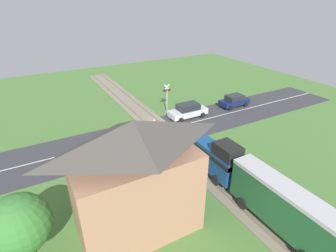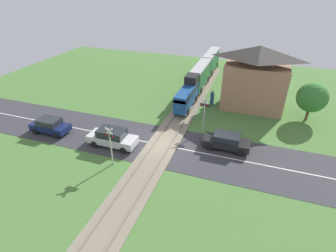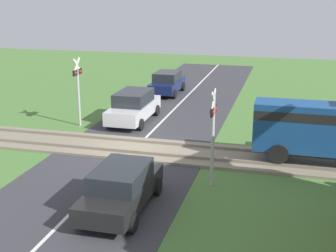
# 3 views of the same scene
# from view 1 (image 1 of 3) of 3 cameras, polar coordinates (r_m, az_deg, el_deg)

# --- Properties ---
(ground_plane) EXTENTS (60.00, 60.00, 0.00)m
(ground_plane) POSITION_cam_1_polar(r_m,az_deg,el_deg) (27.05, -1.57, -1.02)
(ground_plane) COLOR #4C7A38
(road_surface) EXTENTS (48.00, 6.40, 0.02)m
(road_surface) POSITION_cam_1_polar(r_m,az_deg,el_deg) (27.05, -1.57, -1.00)
(road_surface) COLOR #38383D
(road_surface) RESTS_ON ground_plane
(track_bed) EXTENTS (2.80, 48.00, 0.24)m
(track_bed) POSITION_cam_1_polar(r_m,az_deg,el_deg) (27.02, -1.58, -0.89)
(track_bed) COLOR gray
(track_bed) RESTS_ON ground_plane
(train) EXTENTS (1.58, 20.35, 3.18)m
(train) POSITION_cam_1_polar(r_m,az_deg,el_deg) (16.38, 25.58, -17.00)
(train) COLOR navy
(train) RESTS_ON track_bed
(car_near_crossing) EXTENTS (4.46, 1.86, 1.63)m
(car_near_crossing) POSITION_cam_1_polar(r_m,az_deg,el_deg) (29.78, 4.38, 3.37)
(car_near_crossing) COLOR silver
(car_near_crossing) RESTS_ON ground_plane
(car_far_side) EXTENTS (4.07, 1.81, 1.44)m
(car_far_side) POSITION_cam_1_polar(r_m,az_deg,el_deg) (23.73, -11.80, -3.75)
(car_far_side) COLOR black
(car_far_side) RESTS_ON ground_plane
(car_behind_queue) EXTENTS (3.80, 1.79, 1.48)m
(car_behind_queue) POSITION_cam_1_polar(r_m,az_deg,el_deg) (33.85, 14.22, 5.40)
(car_behind_queue) COLOR #141E4C
(car_behind_queue) RESTS_ON ground_plane
(crossing_signal_west_approach) EXTENTS (0.90, 0.18, 3.48)m
(crossing_signal_west_approach) POSITION_cam_1_polar(r_m,az_deg,el_deg) (30.57, -0.22, 6.82)
(crossing_signal_west_approach) COLOR #B7B7B7
(crossing_signal_west_approach) RESTS_ON ground_plane
(crossing_signal_east_approach) EXTENTS (0.90, 0.18, 3.48)m
(crossing_signal_east_approach) POSITION_cam_1_polar(r_m,az_deg,el_deg) (21.81, -3.60, -1.68)
(crossing_signal_east_approach) COLOR #B7B7B7
(crossing_signal_east_approach) RESTS_ON ground_plane
(station_building) EXTENTS (7.22, 3.90, 7.15)m
(station_building) POSITION_cam_1_polar(r_m,az_deg,el_deg) (14.54, -6.76, -11.95)
(station_building) COLOR #AD7A5B
(station_building) RESTS_ON ground_plane
(pedestrian_by_station) EXTENTS (0.44, 0.44, 1.78)m
(pedestrian_by_station) POSITION_cam_1_polar(r_m,az_deg,el_deg) (18.24, 6.45, -13.48)
(pedestrian_by_station) COLOR #2D4C8E
(pedestrian_by_station) RESTS_ON ground_plane
(tree_by_station) EXTENTS (3.08, 3.08, 4.09)m
(tree_by_station) POSITION_cam_1_polar(r_m,az_deg,el_deg) (15.36, -29.62, -18.07)
(tree_by_station) COLOR brown
(tree_by_station) RESTS_ON ground_plane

